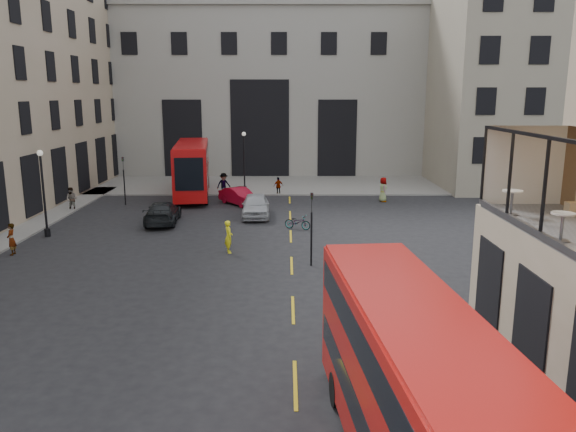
{
  "coord_description": "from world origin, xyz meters",
  "views": [
    {
      "loc": [
        -2.27,
        -15.54,
        8.66
      ],
      "look_at": [
        -2.19,
        10.21,
        3.0
      ],
      "focal_mm": 35.0,
      "sensor_mm": 36.0,
      "label": 1
    }
  ],
  "objects_px": {
    "bus_far": "(192,166)",
    "cafe_table_far": "(512,199)",
    "cyclist": "(229,237)",
    "pedestrian_c": "(278,186)",
    "car_a": "(256,205)",
    "pedestrian_d": "(383,190)",
    "pedestrian_a": "(72,199)",
    "bus_near": "(414,389)",
    "street_lamp_a": "(44,198)",
    "cafe_chair_d": "(573,208)",
    "car_b": "(239,196)",
    "pedestrian_e": "(11,239)",
    "street_lamp_b": "(244,165)",
    "traffic_light_far": "(124,174)",
    "bicycle": "(298,222)",
    "cafe_table_mid": "(562,222)",
    "pedestrian_b": "(224,184)",
    "traffic_light_near": "(312,219)",
    "car_c": "(163,213)"
  },
  "relations": [
    {
      "from": "bus_far",
      "to": "cafe_table_far",
      "type": "bearing_deg",
      "value": -61.43
    },
    {
      "from": "cafe_table_far",
      "to": "cyclist",
      "type": "bearing_deg",
      "value": 133.77
    },
    {
      "from": "pedestrian_c",
      "to": "car_a",
      "type": "bearing_deg",
      "value": 56.76
    },
    {
      "from": "pedestrian_d",
      "to": "pedestrian_a",
      "type": "bearing_deg",
      "value": 93.37
    },
    {
      "from": "bus_near",
      "to": "pedestrian_d",
      "type": "xyz_separation_m",
      "value": [
        5.08,
        33.79,
        -1.38
      ]
    },
    {
      "from": "street_lamp_a",
      "to": "cafe_chair_d",
      "type": "relative_size",
      "value": 6.54
    },
    {
      "from": "cafe_table_far",
      "to": "car_b",
      "type": "bearing_deg",
      "value": 114.49
    },
    {
      "from": "bus_far",
      "to": "pedestrian_e",
      "type": "distance_m",
      "value": 19.23
    },
    {
      "from": "street_lamp_b",
      "to": "pedestrian_e",
      "type": "distance_m",
      "value": 22.98
    },
    {
      "from": "traffic_light_far",
      "to": "bicycle",
      "type": "height_order",
      "value": "traffic_light_far"
    },
    {
      "from": "bus_far",
      "to": "pedestrian_c",
      "type": "distance_m",
      "value": 7.55
    },
    {
      "from": "cyclist",
      "to": "pedestrian_e",
      "type": "xyz_separation_m",
      "value": [
        -11.79,
        -0.41,
        -0.03
      ]
    },
    {
      "from": "pedestrian_a",
      "to": "pedestrian_c",
      "type": "xyz_separation_m",
      "value": [
        15.37,
        6.73,
        -0.11
      ]
    },
    {
      "from": "pedestrian_e",
      "to": "cyclist",
      "type": "bearing_deg",
      "value": 85.22
    },
    {
      "from": "street_lamp_b",
      "to": "pedestrian_c",
      "type": "height_order",
      "value": "street_lamp_b"
    },
    {
      "from": "street_lamp_a",
      "to": "pedestrian_e",
      "type": "distance_m",
      "value": 4.27
    },
    {
      "from": "pedestrian_a",
      "to": "cafe_table_far",
      "type": "distance_m",
      "value": 33.03
    },
    {
      "from": "pedestrian_c",
      "to": "cafe_table_mid",
      "type": "distance_m",
      "value": 34.14
    },
    {
      "from": "pedestrian_a",
      "to": "cafe_table_far",
      "type": "bearing_deg",
      "value": -36.82
    },
    {
      "from": "bicycle",
      "to": "pedestrian_b",
      "type": "bearing_deg",
      "value": 50.97
    },
    {
      "from": "traffic_light_near",
      "to": "street_lamp_b",
      "type": "distance_m",
      "value": 22.56
    },
    {
      "from": "bus_far",
      "to": "pedestrian_e",
      "type": "xyz_separation_m",
      "value": [
        -6.98,
        -17.83,
        -1.68
      ]
    },
    {
      "from": "bicycle",
      "to": "pedestrian_c",
      "type": "relative_size",
      "value": 1.14
    },
    {
      "from": "street_lamp_a",
      "to": "pedestrian_c",
      "type": "relative_size",
      "value": 3.44
    },
    {
      "from": "traffic_light_near",
      "to": "cafe_table_far",
      "type": "distance_m",
      "value": 11.28
    },
    {
      "from": "bicycle",
      "to": "pedestrian_a",
      "type": "xyz_separation_m",
      "value": [
        -16.79,
        5.81,
        0.42
      ]
    },
    {
      "from": "traffic_light_far",
      "to": "pedestrian_b",
      "type": "bearing_deg",
      "value": 28.54
    },
    {
      "from": "street_lamp_a",
      "to": "pedestrian_d",
      "type": "xyz_separation_m",
      "value": [
        22.58,
        11.34,
        -1.4
      ]
    },
    {
      "from": "traffic_light_far",
      "to": "cafe_table_mid",
      "type": "relative_size",
      "value": 4.68
    },
    {
      "from": "car_b",
      "to": "bus_far",
      "type": "bearing_deg",
      "value": 99.52
    },
    {
      "from": "car_c",
      "to": "pedestrian_e",
      "type": "bearing_deg",
      "value": 45.43
    },
    {
      "from": "pedestrian_c",
      "to": "cafe_table_far",
      "type": "height_order",
      "value": "cafe_table_far"
    },
    {
      "from": "car_c",
      "to": "pedestrian_c",
      "type": "xyz_separation_m",
      "value": [
        7.69,
        10.81,
        0.04
      ]
    },
    {
      "from": "pedestrian_a",
      "to": "pedestrian_d",
      "type": "height_order",
      "value": "pedestrian_d"
    },
    {
      "from": "cyclist",
      "to": "cafe_table_mid",
      "type": "bearing_deg",
      "value": -158.72
    },
    {
      "from": "cafe_chair_d",
      "to": "pedestrian_d",
      "type": "bearing_deg",
      "value": 94.13
    },
    {
      "from": "traffic_light_near",
      "to": "street_lamp_b",
      "type": "xyz_separation_m",
      "value": [
        -5.0,
        22.0,
        -0.03
      ]
    },
    {
      "from": "cyclist",
      "to": "pedestrian_a",
      "type": "distance_m",
      "value": 17.11
    },
    {
      "from": "cafe_table_mid",
      "to": "cafe_chair_d",
      "type": "relative_size",
      "value": 1.0
    },
    {
      "from": "bicycle",
      "to": "car_c",
      "type": "bearing_deg",
      "value": 103.43
    },
    {
      "from": "cyclist",
      "to": "cafe_chair_d",
      "type": "height_order",
      "value": "cafe_chair_d"
    },
    {
      "from": "car_c",
      "to": "cyclist",
      "type": "xyz_separation_m",
      "value": [
        5.19,
        -7.2,
        0.17
      ]
    },
    {
      "from": "cafe_table_far",
      "to": "cafe_chair_d",
      "type": "xyz_separation_m",
      "value": [
        2.09,
        -0.0,
        -0.31
      ]
    },
    {
      "from": "bicycle",
      "to": "traffic_light_near",
      "type": "bearing_deg",
      "value": -151.9
    },
    {
      "from": "car_c",
      "to": "cafe_chair_d",
      "type": "height_order",
      "value": "cafe_chair_d"
    },
    {
      "from": "traffic_light_near",
      "to": "pedestrian_e",
      "type": "xyz_separation_m",
      "value": [
        -16.25,
        2.02,
        -1.55
      ]
    },
    {
      "from": "bicycle",
      "to": "cafe_table_far",
      "type": "height_order",
      "value": "cafe_table_far"
    },
    {
      "from": "car_b",
      "to": "cafe_chair_d",
      "type": "xyz_separation_m",
      "value": [
        13.46,
        -24.96,
        4.18
      ]
    },
    {
      "from": "traffic_light_far",
      "to": "car_b",
      "type": "relative_size",
      "value": 0.94
    },
    {
      "from": "pedestrian_d",
      "to": "pedestrian_c",
      "type": "bearing_deg",
      "value": 64.74
    }
  ]
}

